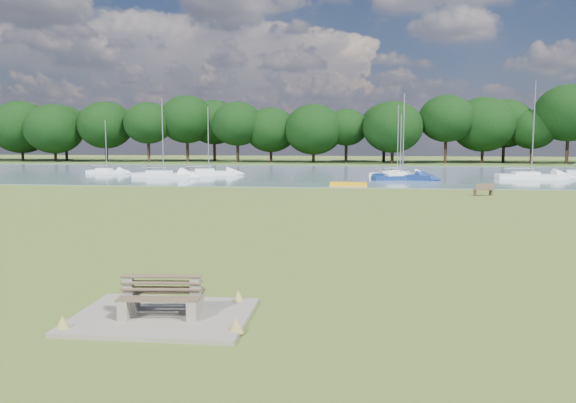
# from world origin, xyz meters

# --- Properties ---
(ground) EXTENTS (220.00, 220.00, 0.00)m
(ground) POSITION_xyz_m (0.00, 0.00, 0.00)
(ground) COLOR olive
(river) EXTENTS (220.00, 40.00, 0.10)m
(river) POSITION_xyz_m (0.00, 42.00, 0.00)
(river) COLOR slate
(river) RESTS_ON ground
(far_bank) EXTENTS (220.00, 20.00, 0.40)m
(far_bank) POSITION_xyz_m (0.00, 72.00, 0.00)
(far_bank) COLOR #4C6626
(far_bank) RESTS_ON ground
(concrete_pad) EXTENTS (4.20, 3.20, 0.10)m
(concrete_pad) POSITION_xyz_m (0.00, -14.00, 0.05)
(concrete_pad) COLOR gray
(concrete_pad) RESTS_ON ground
(bench_pair) EXTENTS (2.04, 1.32, 1.05)m
(bench_pair) POSITION_xyz_m (-0.00, -14.00, 0.53)
(bench_pair) COLOR gray
(bench_pair) RESTS_ON concrete_pad
(riverbank_bench) EXTENTS (1.57, 0.88, 0.93)m
(riverbank_bench) POSITION_xyz_m (14.43, 16.73, 0.47)
(riverbank_bench) COLOR brown
(riverbank_bench) RESTS_ON ground
(kayak) EXTENTS (3.36, 0.87, 0.33)m
(kayak) POSITION_xyz_m (4.21, 24.00, 0.22)
(kayak) COLOR #ECA50B
(kayak) RESTS_ON river
(tree_line) EXTENTS (146.30, 9.96, 12.06)m
(tree_line) POSITION_xyz_m (1.21, 68.00, 7.19)
(tree_line) COLOR black
(tree_line) RESTS_ON far_bank
(sailboat_0) EXTENTS (6.15, 2.50, 7.84)m
(sailboat_0) POSITION_xyz_m (9.42, 35.85, 0.45)
(sailboat_0) COLOR white
(sailboat_0) RESTS_ON river
(sailboat_1) EXTENTS (5.94, 3.14, 6.69)m
(sailboat_1) POSITION_xyz_m (9.39, 31.77, 0.45)
(sailboat_1) COLOR navy
(sailboat_1) RESTS_ON river
(sailboat_3) EXTENTS (6.44, 3.56, 7.83)m
(sailboat_3) POSITION_xyz_m (-11.92, 36.31, 0.50)
(sailboat_3) COLOR white
(sailboat_3) RESTS_ON river
(sailboat_4) EXTENTS (7.12, 2.29, 10.18)m
(sailboat_4) POSITION_xyz_m (23.20, 34.60, 0.53)
(sailboat_4) COLOR white
(sailboat_4) RESTS_ON river
(sailboat_5) EXTENTS (5.01, 1.79, 6.37)m
(sailboat_5) POSITION_xyz_m (-24.91, 37.95, 0.45)
(sailboat_5) COLOR white
(sailboat_5) RESTS_ON river
(sailboat_6) EXTENTS (6.21, 3.99, 8.81)m
(sailboat_6) POSITION_xyz_m (9.68, 32.24, 0.57)
(sailboat_6) COLOR navy
(sailboat_6) RESTS_ON river
(sailboat_7) EXTENTS (7.26, 3.65, 8.55)m
(sailboat_7) POSITION_xyz_m (-15.92, 32.29, 0.50)
(sailboat_7) COLOR white
(sailboat_7) RESTS_ON river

